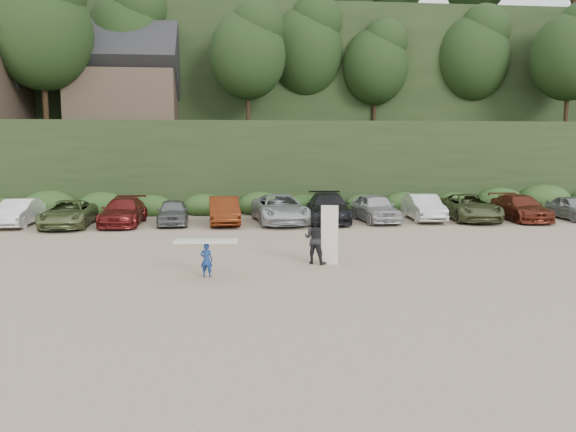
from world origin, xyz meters
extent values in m
plane|color=tan|center=(0.00, 0.00, 0.00)|extent=(120.00, 120.00, 0.00)
cube|color=black|center=(0.00, 22.00, 3.00)|extent=(80.00, 14.00, 6.00)
cube|color=black|center=(0.00, 40.00, 8.00)|extent=(90.00, 30.00, 16.00)
ellipsoid|color=black|center=(0.00, 22.00, 11.00)|extent=(66.00, 12.00, 10.00)
cube|color=#2B491E|center=(-0.55, 14.50, 0.60)|extent=(46.20, 2.00, 1.20)
cube|color=brown|center=(-12.00, 24.00, 8.00)|extent=(8.00, 6.00, 4.00)
imported|color=white|center=(-15.51, 10.39, 0.73)|extent=(1.56, 4.46, 1.47)
imported|color=#5D6B3E|center=(-12.70, 9.73, 0.72)|extent=(2.63, 5.28, 1.44)
imported|color=maroon|center=(-9.87, 10.20, 0.74)|extent=(2.14, 5.15, 1.49)
imported|color=slate|center=(-7.15, 10.11, 0.70)|extent=(1.91, 4.22, 1.41)
imported|color=#5C230D|center=(-4.32, 9.98, 0.77)|extent=(1.87, 4.74, 1.54)
imported|color=#B0B2B7|center=(-1.15, 10.09, 0.82)|extent=(3.19, 6.08, 1.63)
imported|color=black|center=(1.68, 10.40, 0.82)|extent=(2.72, 5.80, 1.64)
imported|color=#B4B3B8|center=(4.39, 10.09, 0.81)|extent=(2.27, 4.87, 1.61)
imported|color=silver|center=(7.35, 10.35, 0.77)|extent=(1.90, 4.73, 1.53)
imported|color=#4C5531|center=(10.10, 10.15, 0.77)|extent=(3.00, 5.72, 1.54)
imported|color=#5D2215|center=(13.05, 9.82, 0.75)|extent=(2.25, 5.20, 1.49)
imported|color=gray|center=(16.32, 9.74, 0.71)|extent=(1.82, 4.24, 1.43)
imported|color=navy|center=(-4.76, -2.81, 0.58)|extent=(0.48, 0.37, 1.16)
cube|color=silver|center=(-4.76, -2.81, 1.23)|extent=(2.17, 0.79, 0.08)
imported|color=black|center=(-0.79, -1.01, 0.95)|extent=(1.16, 1.10, 1.89)
cube|color=silver|center=(-0.32, -1.31, 1.12)|extent=(0.68, 0.45, 2.23)
camera|label=1|loc=(-3.91, -21.44, 4.41)|focal=35.00mm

